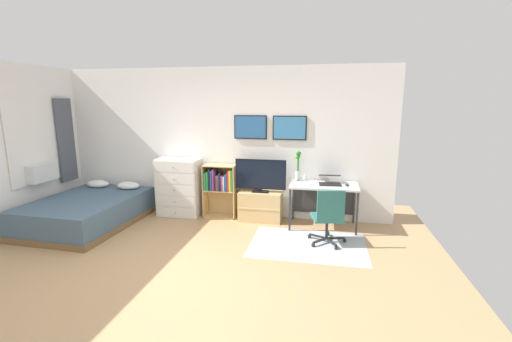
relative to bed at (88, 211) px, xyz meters
name	(u,v)px	position (x,y,z in m)	size (l,w,h in m)	color
ground_plane	(168,274)	(2.12, -1.36, -0.24)	(7.20, 7.20, 0.00)	tan
wall_back_with_posters	(223,142)	(2.13, 1.07, 1.11)	(6.12, 0.09, 2.70)	white
area_rug	(308,245)	(3.78, -0.13, -0.24)	(1.70, 1.20, 0.01)	#B2B7BC
bed	(88,211)	(0.00, 0.00, 0.00)	(1.55, 2.06, 0.60)	brown
dresser	(179,187)	(1.35, 0.79, 0.29)	(0.78, 0.46, 1.07)	white
bookshelf	(220,185)	(2.12, 0.85, 0.35)	(0.59, 0.30, 0.97)	tan
tv_stand	(261,206)	(2.88, 0.81, 0.02)	(0.75, 0.41, 0.53)	tan
television	(260,176)	(2.88, 0.79, 0.58)	(0.89, 0.16, 0.58)	black
desk	(324,191)	(3.98, 0.77, 0.37)	(1.12, 0.64, 0.74)	silver
office_chair	(329,215)	(4.06, -0.07, 0.22)	(0.58, 0.57, 0.86)	#232326
laptop	(330,180)	(4.07, 0.76, 0.56)	(0.39, 0.41, 0.16)	black
computer_mouse	(347,185)	(4.35, 0.66, 0.51)	(0.06, 0.10, 0.03)	#262628
bamboo_vase	(298,165)	(3.52, 0.92, 0.77)	(0.09, 0.11, 0.51)	silver
wine_glass	(305,176)	(3.66, 0.64, 0.63)	(0.07, 0.07, 0.18)	silver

